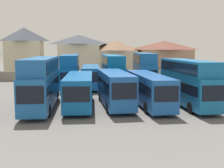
{
  "coord_description": "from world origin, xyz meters",
  "views": [
    {
      "loc": [
        -2.95,
        -28.97,
        6.05
      ],
      "look_at": [
        0.0,
        3.0,
        1.98
      ],
      "focal_mm": 46.47,
      "sensor_mm": 36.0,
      "label": 1
    }
  ],
  "objects": [
    {
      "name": "depot_boundary_wall",
      "position": [
        0.0,
        24.19,
        0.9
      ],
      "size": [
        56.0,
        0.5,
        1.8
      ],
      "primitive_type": "cube",
      "color": "gray",
      "rests_on": "ground"
    },
    {
      "name": "bus_8",
      "position": [
        1.1,
        14.07,
        2.76
      ],
      "size": [
        2.69,
        11.52,
        4.89
      ],
      "rotation": [
        0.0,
        0.0,
        -1.55
      ],
      "color": "#0A619D",
      "rests_on": "ground"
    },
    {
      "name": "house_terrace_far_right",
      "position": [
        14.02,
        32.47,
        3.8
      ],
      "size": [
        11.28,
        7.99,
        7.45
      ],
      "color": "#9E7A60",
      "rests_on": "ground"
    },
    {
      "name": "bus_4",
      "position": [
        3.54,
        0.27,
        1.89
      ],
      "size": [
        2.87,
        11.93,
        3.3
      ],
      "rotation": [
        0.0,
        0.0,
        -1.53
      ],
      "color": "#1B53A0",
      "rests_on": "ground"
    },
    {
      "name": "bus_5",
      "position": [
        7.58,
        -0.19,
        2.69
      ],
      "size": [
        3.0,
        11.12,
        4.77
      ],
      "rotation": [
        0.0,
        0.0,
        -1.52
      ],
      "color": "#14629D",
      "rests_on": "ground"
    },
    {
      "name": "house_terrace_centre",
      "position": [
        -4.28,
        32.32,
        4.41
      ],
      "size": [
        8.71,
        7.22,
        8.67
      ],
      "color": "beige",
      "rests_on": "ground"
    },
    {
      "name": "bus_9",
      "position": [
        5.9,
        14.16,
        2.92
      ],
      "size": [
        3.11,
        10.76,
        5.21
      ],
      "rotation": [
        0.0,
        0.0,
        -1.64
      ],
      "color": "#1A5FA0",
      "rests_on": "ground"
    },
    {
      "name": "bus_7",
      "position": [
        -2.14,
        14.44,
        1.87
      ],
      "size": [
        2.83,
        11.14,
        3.27
      ],
      "rotation": [
        0.0,
        0.0,
        -1.6
      ],
      "color": "#195CA1",
      "rests_on": "ground"
    },
    {
      "name": "ground",
      "position": [
        0.0,
        18.0,
        0.0
      ],
      "size": [
        140.0,
        140.0,
        0.0
      ],
      "primitive_type": "plane",
      "color": "#605E5B"
    },
    {
      "name": "bus_2",
      "position": [
        -3.59,
        0.29,
        1.88
      ],
      "size": [
        2.88,
        10.71,
        3.27
      ],
      "rotation": [
        0.0,
        0.0,
        -1.6
      ],
      "color": "#0D569E",
      "rests_on": "ground"
    },
    {
      "name": "bus_1",
      "position": [
        -7.3,
        -0.1,
        2.83
      ],
      "size": [
        2.56,
        11.63,
        5.03
      ],
      "rotation": [
        0.0,
        0.0,
        -1.57
      ],
      "color": "#1B5AA0",
      "rests_on": "ground"
    },
    {
      "name": "bus_3",
      "position": [
        0.04,
        0.31,
        2.01
      ],
      "size": [
        3.09,
        10.24,
        3.54
      ],
      "rotation": [
        0.0,
        0.0,
        -1.51
      ],
      "color": "#1A53A4",
      "rests_on": "ground"
    },
    {
      "name": "bus_6",
      "position": [
        -5.18,
        14.5,
        2.79
      ],
      "size": [
        2.52,
        11.36,
        4.95
      ],
      "rotation": [
        0.0,
        0.0,
        -1.57
      ],
      "color": "#0D579D",
      "rests_on": "ground"
    },
    {
      "name": "house_terrace_left",
      "position": [
        -15.42,
        32.63,
        5.15
      ],
      "size": [
        7.38,
        6.7,
        10.1
      ],
      "color": "beige",
      "rests_on": "ground"
    },
    {
      "name": "house_terrace_right",
      "position": [
        3.28,
        32.98,
        3.87
      ],
      "size": [
        8.42,
        8.24,
        7.59
      ],
      "color": "#C6B293",
      "rests_on": "ground"
    }
  ]
}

